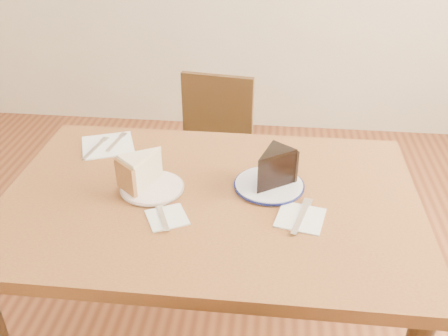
# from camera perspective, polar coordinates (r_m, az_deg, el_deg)

# --- Properties ---
(table) EXTENTS (1.20, 0.80, 0.75)m
(table) POSITION_cam_1_polar(r_m,az_deg,el_deg) (1.50, -1.55, -6.28)
(table) COLOR #583218
(table) RESTS_ON ground
(chair_far) EXTENTS (0.44, 0.44, 0.78)m
(chair_far) POSITION_cam_1_polar(r_m,az_deg,el_deg) (2.26, -1.51, 1.24)
(chair_far) COLOR black
(chair_far) RESTS_ON ground
(plate_cream) EXTENTS (0.18, 0.18, 0.01)m
(plate_cream) POSITION_cam_1_polar(r_m,az_deg,el_deg) (1.48, -8.20, -2.26)
(plate_cream) COLOR white
(plate_cream) RESTS_ON table
(plate_navy) EXTENTS (0.20, 0.20, 0.01)m
(plate_navy) POSITION_cam_1_polar(r_m,az_deg,el_deg) (1.48, 5.16, -1.96)
(plate_navy) COLOR white
(plate_navy) RESTS_ON table
(carrot_cake) EXTENTS (0.15, 0.15, 0.09)m
(carrot_cake) POSITION_cam_1_polar(r_m,az_deg,el_deg) (1.47, -9.03, -0.23)
(carrot_cake) COLOR beige
(carrot_cake) RESTS_ON plate_cream
(chocolate_cake) EXTENTS (0.14, 0.15, 0.10)m
(chocolate_cake) POSITION_cam_1_polar(r_m,az_deg,el_deg) (1.45, 5.38, -0.34)
(chocolate_cake) COLOR black
(chocolate_cake) RESTS_ON plate_navy
(napkin_cream) EXTENTS (0.14, 0.14, 0.00)m
(napkin_cream) POSITION_cam_1_polar(r_m,az_deg,el_deg) (1.36, -6.52, -5.63)
(napkin_cream) COLOR white
(napkin_cream) RESTS_ON table
(napkin_navy) EXTENTS (0.15, 0.15, 0.00)m
(napkin_navy) POSITION_cam_1_polar(r_m,az_deg,el_deg) (1.37, 8.71, -5.64)
(napkin_navy) COLOR white
(napkin_navy) RESTS_ON table
(napkin_spare) EXTENTS (0.22, 0.22, 0.00)m
(napkin_spare) POSITION_cam_1_polar(r_m,az_deg,el_deg) (1.74, -13.13, 2.54)
(napkin_spare) COLOR white
(napkin_spare) RESTS_ON table
(fork_cream) EXTENTS (0.07, 0.13, 0.00)m
(fork_cream) POSITION_cam_1_polar(r_m,az_deg,el_deg) (1.36, -7.07, -5.46)
(fork_cream) COLOR silver
(fork_cream) RESTS_ON napkin_cream
(knife_navy) EXTENTS (0.06, 0.17, 0.00)m
(knife_navy) POSITION_cam_1_polar(r_m,az_deg,el_deg) (1.37, 8.83, -5.48)
(knife_navy) COLOR silver
(knife_navy) RESTS_ON napkin_navy
(fork_spare) EXTENTS (0.03, 0.14, 0.00)m
(fork_spare) POSITION_cam_1_polar(r_m,az_deg,el_deg) (1.75, -12.23, 2.89)
(fork_spare) COLOR silver
(fork_spare) RESTS_ON napkin_spare
(knife_spare) EXTENTS (0.04, 0.16, 0.00)m
(knife_spare) POSITION_cam_1_polar(r_m,az_deg,el_deg) (1.73, -14.52, 2.19)
(knife_spare) COLOR white
(knife_spare) RESTS_ON napkin_spare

